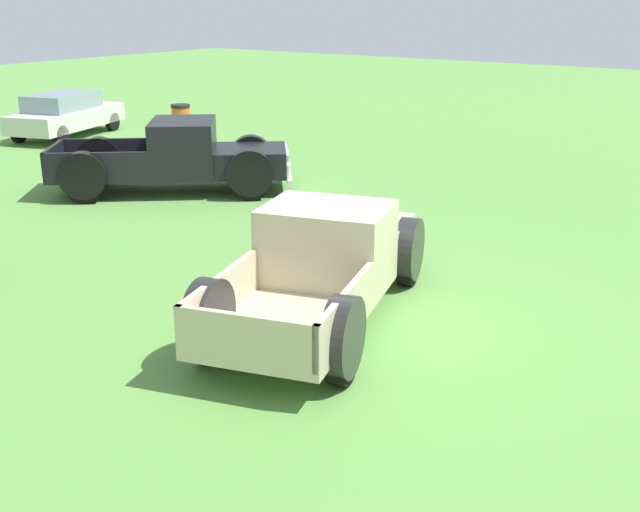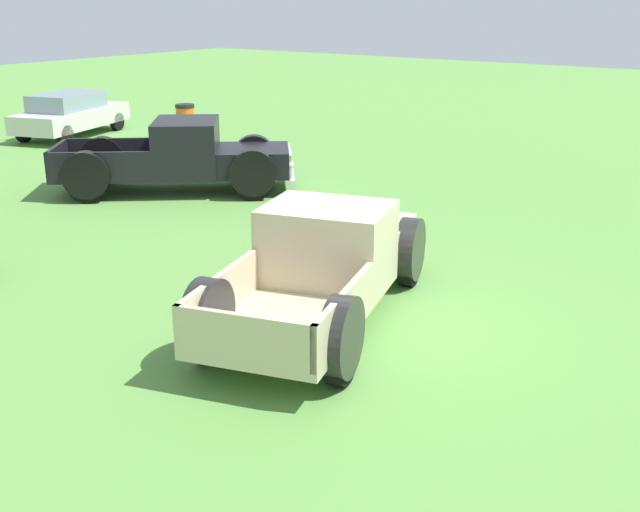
% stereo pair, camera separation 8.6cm
% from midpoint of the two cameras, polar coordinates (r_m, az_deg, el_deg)
% --- Properties ---
extents(ground_plane, '(80.00, 80.00, 0.00)m').
position_cam_midpoint_polar(ground_plane, '(10.60, 3.63, -4.48)').
color(ground_plane, '#5B9342').
extents(pickup_truck_foreground, '(5.23, 3.11, 1.51)m').
position_cam_midpoint_polar(pickup_truck_foreground, '(10.57, 0.40, -0.33)').
color(pickup_truck_foreground, '#C6B793').
rests_on(pickup_truck_foreground, ground_plane).
extents(pickup_truck_behind_left, '(4.71, 5.15, 1.58)m').
position_cam_midpoint_polar(pickup_truck_behind_left, '(17.39, -9.90, 7.12)').
color(pickup_truck_behind_left, black).
rests_on(pickup_truck_behind_left, ground_plane).
extents(sedan_distant_a, '(4.30, 2.76, 1.34)m').
position_cam_midpoint_polar(sedan_distant_a, '(25.33, -18.34, 9.92)').
color(sedan_distant_a, silver).
rests_on(sedan_distant_a, ground_plane).
extents(trash_can, '(0.59, 0.59, 0.95)m').
position_cam_midpoint_polar(trash_can, '(24.76, -10.30, 9.85)').
color(trash_can, orange).
rests_on(trash_can, ground_plane).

